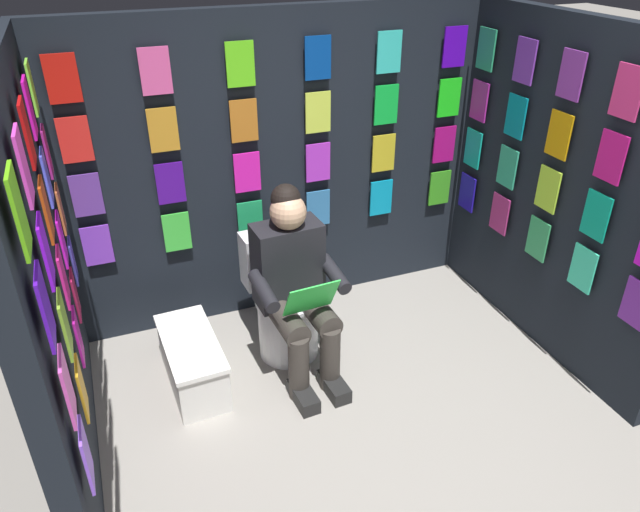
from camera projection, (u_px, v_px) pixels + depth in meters
name	position (u px, v px, depth m)	size (l,w,h in m)	color
ground_plane	(414.00, 506.00, 2.88)	(30.00, 30.00, 0.00)	gray
display_wall_back	(280.00, 168.00, 3.96)	(2.89, 0.14, 2.04)	black
display_wall_left	(558.00, 193.00, 3.61)	(0.14, 1.92, 2.04)	black
display_wall_right	(46.00, 287.00, 2.69)	(0.14, 1.92, 2.04)	black
toilet	(283.00, 304.00, 3.81)	(0.41, 0.56, 0.77)	white
person_reading	(296.00, 285.00, 3.49)	(0.54, 0.70, 1.19)	black
comic_longbox_near	(193.00, 362.00, 3.56)	(0.33, 0.69, 0.32)	white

